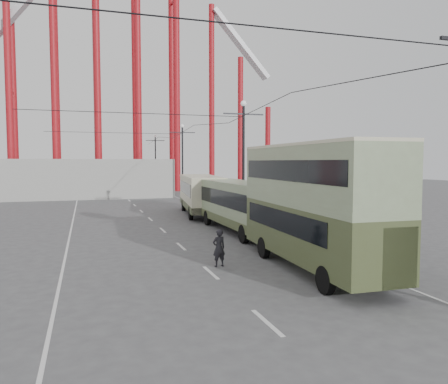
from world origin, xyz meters
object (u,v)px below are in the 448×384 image
object	(u,v)px
single_decker_green	(240,204)
single_decker_cream	(201,193)
pedestrian	(219,248)
double_decker_bus	(313,200)

from	to	relation	value
single_decker_green	single_decker_cream	world-z (taller)	single_decker_cream
single_decker_cream	pedestrian	xyz separation A→B (m)	(-4.08, -18.93, -1.09)
single_decker_green	pedestrian	xyz separation A→B (m)	(-4.17, -8.92, -1.04)
double_decker_bus	single_decker_green	xyz separation A→B (m)	(0.50, 10.73, -1.17)
single_decker_cream	pedestrian	bearing A→B (deg)	-94.76
single_decker_cream	double_decker_bus	bearing A→B (deg)	-83.73
single_decker_green	pedestrian	distance (m)	9.90
pedestrian	single_decker_green	bearing A→B (deg)	-126.41
double_decker_bus	single_decker_green	distance (m)	10.81
double_decker_bus	single_decker_cream	distance (m)	20.79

